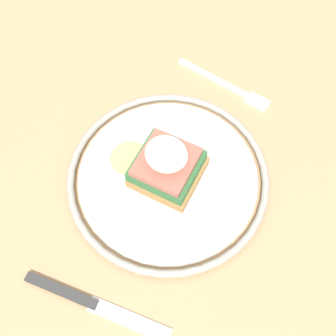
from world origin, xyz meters
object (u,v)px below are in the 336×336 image
object	(u,v)px
knife	(85,301)
sandwich	(166,164)
fork	(227,86)
plate	(168,177)

from	to	relation	value
knife	sandwich	bearing A→B (deg)	176.18
fork	plate	bearing A→B (deg)	-2.77
plate	knife	distance (m)	0.19
plate	sandwich	xyz separation A→B (m)	(0.00, -0.00, 0.04)
plate	sandwich	world-z (taller)	sandwich
plate	knife	world-z (taller)	plate
sandwich	fork	xyz separation A→B (m)	(-0.19, 0.01, -0.04)
fork	sandwich	bearing A→B (deg)	-3.34
plate	sandwich	bearing A→B (deg)	-52.01
fork	knife	size ratio (longest dim) A/B	0.84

